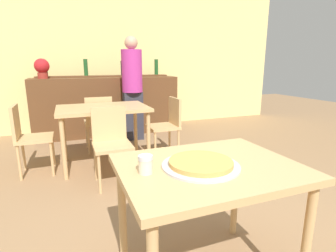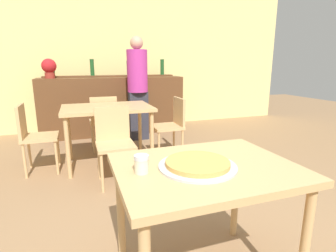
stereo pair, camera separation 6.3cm
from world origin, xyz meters
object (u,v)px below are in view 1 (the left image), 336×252
chair_far_side_back (99,119)px  person_standing (132,85)px  chair_far_side_front (111,139)px  cheese_shaker (145,164)px  pizza_tray (201,164)px  chair_far_side_left (27,134)px  potted_plant (42,67)px  chair_far_side_right (168,123)px

chair_far_side_back → person_standing: 0.90m
chair_far_side_front → cheese_shaker: (-0.07, -1.59, 0.31)m
pizza_tray → chair_far_side_left: bearing=117.1°
person_standing → potted_plant: 1.52m
chair_far_side_front → pizza_tray: bearing=-81.8°
pizza_tray → cheese_shaker: cheese_shaker is taller
chair_far_side_back → cheese_shaker: size_ratio=8.85×
chair_far_side_front → person_standing: bearing=68.2°
chair_far_side_left → person_standing: bearing=-56.1°
chair_far_side_right → chair_far_side_front: bearing=-57.3°
pizza_tray → potted_plant: 3.89m
chair_far_side_front → chair_far_side_right: (0.88, 0.57, 0.00)m
chair_far_side_back → pizza_tray: 2.77m
chair_far_side_left → pizza_tray: 2.47m
chair_far_side_left → person_standing: 1.88m
chair_far_side_front → cheese_shaker: 1.62m
chair_far_side_front → person_standing: (0.63, 1.58, 0.46)m
chair_far_side_left → potted_plant: potted_plant is taller
chair_far_side_front → chair_far_side_back: (0.00, 1.13, 0.00)m
chair_far_side_back → pizza_tray: size_ratio=1.98×
pizza_tray → potted_plant: potted_plant is taller
chair_far_side_back → cheese_shaker: bearing=88.6°
person_standing → potted_plant: size_ratio=5.31×
chair_far_side_front → potted_plant: bearing=109.8°
chair_far_side_right → potted_plant: bearing=-133.3°
chair_far_side_right → potted_plant: size_ratio=2.55×
cheese_shaker → potted_plant: 3.79m
chair_far_side_left → chair_far_side_right: bearing=-90.0°
chair_far_side_left → pizza_tray: chair_far_side_left is taller
chair_far_side_right → pizza_tray: chair_far_side_right is taller
chair_far_side_front → chair_far_side_left: (-0.88, 0.57, 0.00)m
cheese_shaker → chair_far_side_front: bearing=87.5°
chair_far_side_back → potted_plant: potted_plant is taller
person_standing → chair_far_side_front: bearing=-111.8°
chair_far_side_left → potted_plant: (0.12, 1.55, 0.75)m
chair_far_side_left → chair_far_side_right: size_ratio=1.00×
pizza_tray → cheese_shaker: 0.30m
chair_far_side_left → chair_far_side_right: 1.76m
pizza_tray → cheese_shaker: (-0.30, 0.03, 0.03)m
chair_far_side_front → pizza_tray: (0.23, -1.62, 0.28)m
chair_far_side_back → chair_far_side_right: bearing=147.3°
pizza_tray → person_standing: size_ratio=0.24×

